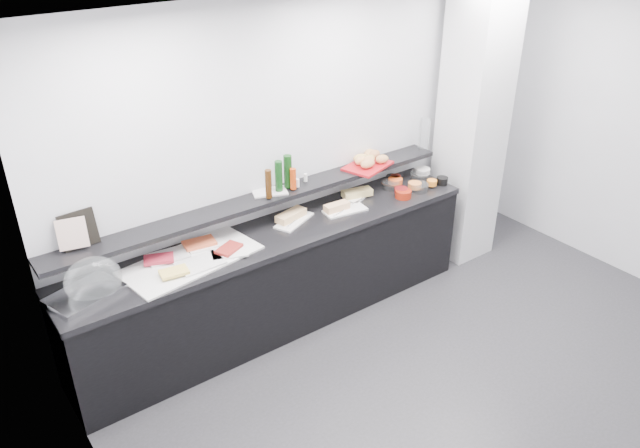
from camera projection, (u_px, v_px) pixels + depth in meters
ground at (484, 399)px, 4.64m from camera, size 5.00×5.00×0.00m
back_wall at (324, 150)px, 5.42m from camera, size 5.00×0.02×2.70m
ceiling at (546, 27)px, 3.36m from camera, size 5.00×5.00×0.00m
column at (472, 126)px, 5.95m from camera, size 0.50×0.50×2.70m
buffet_cabinet at (279, 281)px, 5.28m from camera, size 3.60×0.60×0.85m
counter_top at (277, 234)px, 5.07m from camera, size 3.62×0.62×0.05m
wall_shelf at (264, 199)px, 5.07m from camera, size 3.60×0.25×0.04m
cloche_base at (85, 295)px, 4.24m from camera, size 0.55×0.44×0.04m
cloche_dome at (93, 280)px, 4.21m from camera, size 0.42×0.31×0.34m
linen_runner at (191, 260)px, 4.66m from camera, size 1.08×0.63×0.01m
platter_meat_a at (168, 256)px, 4.68m from camera, size 0.32×0.23×0.01m
food_meat_a at (159, 259)px, 4.61m from camera, size 0.25×0.21×0.02m
platter_salmon at (205, 244)px, 4.84m from camera, size 0.31×0.22×0.01m
food_salmon at (199, 243)px, 4.82m from camera, size 0.26×0.19×0.02m
platter_cheese at (200, 263)px, 4.59m from camera, size 0.34×0.23×0.01m
food_cheese at (174, 272)px, 4.45m from camera, size 0.22×0.16×0.02m
platter_meat_b at (229, 252)px, 4.73m from camera, size 0.31×0.26×0.01m
food_meat_b at (229, 249)px, 4.74m from camera, size 0.24×0.20×0.02m
sandwich_plate_left at (294, 221)px, 5.21m from camera, size 0.42×0.30×0.01m
sandwich_food_left at (291, 215)px, 5.21m from camera, size 0.30×0.17×0.06m
tongs_left at (292, 223)px, 5.15m from camera, size 0.15×0.07×0.01m
sandwich_plate_mid at (345, 210)px, 5.37m from camera, size 0.39×0.21×0.01m
sandwich_food_mid at (337, 207)px, 5.35m from camera, size 0.23×0.10×0.06m
tongs_mid at (339, 213)px, 5.31m from camera, size 0.16×0.05×0.01m
sandwich_plate_right at (359, 196)px, 5.63m from camera, size 0.33×0.24×0.01m
sandwich_food_right at (357, 193)px, 5.59m from camera, size 0.29×0.17×0.06m
tongs_right at (358, 201)px, 5.51m from camera, size 0.16×0.05×0.01m
bowl_glass_fruit at (391, 185)px, 5.77m from camera, size 0.18×0.18×0.07m
fill_glass_fruit at (395, 181)px, 5.81m from camera, size 0.17×0.17×0.05m
bowl_black_jam at (392, 179)px, 5.88m from camera, size 0.15×0.15×0.07m
fill_black_jam at (396, 178)px, 5.88m from camera, size 0.10×0.10×0.05m
bowl_glass_cream at (419, 176)px, 5.95m from camera, size 0.21×0.21×0.07m
fill_glass_cream at (422, 171)px, 6.02m from camera, size 0.19×0.19×0.05m
bowl_red_jam at (403, 194)px, 5.60m from camera, size 0.18×0.18×0.07m
fill_red_jam at (401, 191)px, 5.63m from camera, size 0.13×0.13×0.05m
bowl_glass_salmon at (419, 187)px, 5.72m from camera, size 0.19×0.19×0.07m
fill_glass_salmon at (415, 185)px, 5.73m from camera, size 0.15×0.15×0.05m
bowl_black_fruit at (442, 181)px, 5.85m from camera, size 0.12×0.12×0.07m
fill_black_fruit at (432, 183)px, 5.78m from camera, size 0.12×0.12×0.05m
framed_print at (79, 230)px, 4.30m from camera, size 0.25×0.09×0.26m
print_art at (72, 234)px, 4.25m from camera, size 0.20×0.09×0.22m
condiment_tray at (270, 192)px, 5.12m from camera, size 0.32×0.26×0.01m
bottle_green_a at (279, 176)px, 5.07m from camera, size 0.08×0.08×0.26m
bottle_brown at (268, 184)px, 4.96m from camera, size 0.06×0.06×0.24m
bottle_green_b at (288, 171)px, 5.13m from camera, size 0.09×0.09×0.28m
bottle_hot at (293, 179)px, 5.12m from camera, size 0.07×0.07×0.18m
shaker_salt at (297, 183)px, 5.18m from camera, size 0.04×0.04×0.07m
shaker_pepper at (306, 178)px, 5.27m from camera, size 0.04×0.04×0.07m
bread_tray at (368, 166)px, 5.59m from camera, size 0.50×0.41×0.02m
bread_roll_nw at (361, 158)px, 5.61m from camera, size 0.16×0.12×0.08m
bread_roll_n at (369, 154)px, 5.71m from camera, size 0.16×0.13×0.08m
bread_roll_ne at (374, 154)px, 5.69m from camera, size 0.15×0.11×0.08m
bread_roll_sw at (368, 160)px, 5.57m from camera, size 0.13×0.09×0.08m
bread_roll_s at (368, 164)px, 5.51m from camera, size 0.17×0.13×0.08m
bread_roll_se at (382, 159)px, 5.59m from camera, size 0.14×0.11×0.08m
bread_roll_midw at (361, 161)px, 5.57m from camera, size 0.12×0.08×0.08m
bread_roll_mide at (369, 159)px, 5.59m from camera, size 0.14×0.09×0.08m
carafe at (424, 134)px, 5.90m from camera, size 0.11×0.11×0.30m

